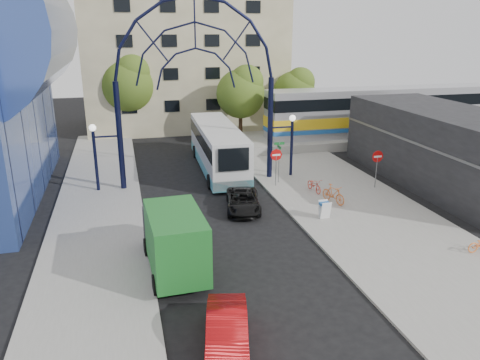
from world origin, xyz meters
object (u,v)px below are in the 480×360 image
object	(u,v)px
city_bus	(218,147)
bike_near_a	(314,185)
stop_sign	(276,158)
tree_north_b	(129,82)
bike_near_b	(333,194)
tree_north_c	(296,90)
red_sedan	(227,332)
tree_north_a	(242,91)
do_not_enter_sign	(377,160)
train_car	(398,110)
green_truck	(173,239)
sandwich_board	(325,207)
gateway_arch	(196,54)
black_suv	(243,201)
street_name_sign	(279,154)

from	to	relation	value
city_bus	bike_near_a	world-z (taller)	city_bus
stop_sign	tree_north_b	world-z (taller)	tree_north_b
stop_sign	bike_near_b	bearing A→B (deg)	-59.89
tree_north_c	city_bus	bearing A→B (deg)	-133.18
stop_sign	red_sedan	distance (m)	16.79
tree_north_a	city_bus	size ratio (longest dim) A/B	0.58
do_not_enter_sign	train_car	size ratio (longest dim) A/B	0.10
tree_north_a	bike_near_b	bearing A→B (deg)	-86.89
green_truck	city_bus	bearing A→B (deg)	68.86
sandwich_board	tree_north_b	size ratio (longest dim) A/B	0.12
tree_north_a	tree_north_b	bearing A→B (deg)	158.20
tree_north_c	city_bus	distance (m)	15.08
tree_north_a	red_sedan	size ratio (longest dim) A/B	1.81
train_car	city_bus	size ratio (longest dim) A/B	2.08
tree_north_c	red_sedan	xyz separation A→B (m)	(-14.13, -31.22, -3.64)
gateway_arch	city_bus	xyz separation A→B (m)	(1.96, 3.09, -6.84)
do_not_enter_sign	tree_north_c	xyz separation A→B (m)	(1.12, 17.93, 2.30)
tree_north_b	sandwich_board	bearing A→B (deg)	-68.41
red_sedan	bike_near_a	size ratio (longest dim) A/B	2.30
tree_north_c	city_bus	xyz separation A→B (m)	(-10.17, -10.84, -2.56)
bike_near_a	sandwich_board	bearing A→B (deg)	-111.58
gateway_arch	red_sedan	bearing A→B (deg)	-96.61
bike_near_b	tree_north_a	bearing A→B (deg)	74.65
stop_sign	do_not_enter_sign	distance (m)	6.51
stop_sign	black_suv	xyz separation A→B (m)	(-3.14, -3.46, -1.43)
train_car	bike_near_a	world-z (taller)	train_car
train_car	green_truck	xyz separation A→B (m)	(-23.05, -19.51, -1.43)
tree_north_c	black_suv	size ratio (longest dim) A/B	1.59
street_name_sign	black_suv	size ratio (longest dim) A/B	0.69
do_not_enter_sign	green_truck	world-z (taller)	green_truck
tree_north_b	black_suv	size ratio (longest dim) A/B	1.96
tree_north_a	green_truck	bearing A→B (deg)	-111.36
gateway_arch	train_car	bearing A→B (deg)	21.80
train_car	tree_north_c	world-z (taller)	tree_north_c
tree_north_c	gateway_arch	bearing A→B (deg)	-131.04
green_truck	tree_north_a	bearing A→B (deg)	66.41
red_sedan	street_name_sign	bearing A→B (deg)	78.11
tree_north_a	bike_near_a	world-z (taller)	tree_north_a
train_car	red_sedan	bearing A→B (deg)	-131.02
city_bus	black_suv	world-z (taller)	city_bus
train_car	bike_near_b	size ratio (longest dim) A/B	13.52
tree_north_c	black_suv	xyz separation A→B (m)	(-10.46, -19.38, -3.71)
train_car	red_sedan	distance (m)	33.60
tree_north_b	bike_near_a	distance (m)	22.90
black_suv	red_sedan	distance (m)	12.39
bike_near_a	green_truck	bearing A→B (deg)	-147.70
city_bus	red_sedan	bearing A→B (deg)	-98.71
green_truck	bike_near_b	world-z (taller)	green_truck
street_name_sign	city_bus	world-z (taller)	city_bus
train_car	tree_north_a	xyz separation A→B (m)	(-13.88, 3.93, 1.71)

